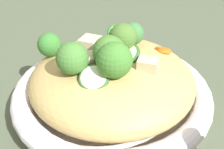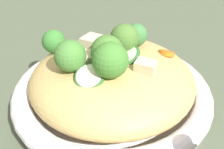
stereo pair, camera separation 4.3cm
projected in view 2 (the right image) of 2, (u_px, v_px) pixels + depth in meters
The scene contains 7 objects.
ground_plane at pixel (112, 107), 0.47m from camera, with size 3.00×3.00×0.00m, color #48523D.
serving_bowl at pixel (112, 95), 0.45m from camera, with size 0.32×0.32×0.05m.
noodle_heap at pixel (112, 79), 0.44m from camera, with size 0.26×0.26×0.08m.
broccoli_florets at pixel (100, 49), 0.40m from camera, with size 0.16×0.18×0.07m.
carrot_coins at pixel (140, 50), 0.44m from camera, with size 0.06×0.10×0.03m.
zucchini_slices at pixel (114, 51), 0.44m from camera, with size 0.19×0.14×0.05m.
chicken_chunks at pixel (102, 54), 0.41m from camera, with size 0.11×0.12×0.03m.
Camera 2 is at (0.35, -0.07, 0.31)m, focal length 44.47 mm.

